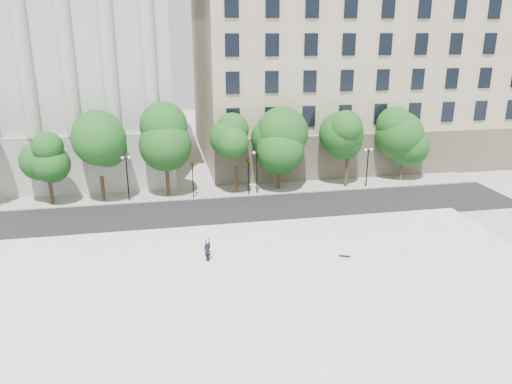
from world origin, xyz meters
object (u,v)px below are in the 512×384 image
Objects in this scene: traffic_light_west at (192,162)px; skateboard at (345,256)px; person_lying at (208,258)px; traffic_light_east at (248,159)px.

traffic_light_west reaches higher than skateboard.
traffic_light_east is at bearing 37.59° from person_lying.
skateboard is (9.46, -16.09, -3.19)m from traffic_light_west.
traffic_light_east is 5.51× the size of skateboard.
traffic_light_east is 16.17m from person_lying.
traffic_light_west is 5.44m from traffic_light_east.
traffic_light_west is 0.98× the size of traffic_light_east.
traffic_light_west is at bearing 57.66° from person_lying.
person_lying is (-5.53, -14.87, -3.09)m from traffic_light_east.
person_lying is at bearing -110.39° from traffic_light_east.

